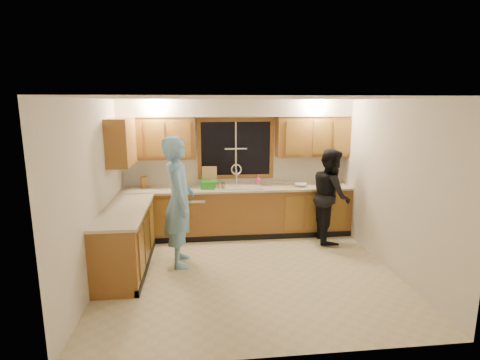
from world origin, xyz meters
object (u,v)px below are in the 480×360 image
object	(u,v)px
sink	(237,190)
dishwasher	(192,216)
soap_bottle	(258,180)
bowl	(301,185)
knife_block	(144,182)
dish_crate	(210,184)
woman	(331,195)
stove	(118,254)
man	(179,202)

from	to	relation	value
sink	dishwasher	size ratio (longest dim) A/B	1.05
soap_bottle	bowl	world-z (taller)	soap_bottle
knife_block	bowl	bearing A→B (deg)	-23.32
knife_block	dish_crate	xyz separation A→B (m)	(1.19, -0.18, -0.03)
dish_crate	soap_bottle	bearing A→B (deg)	10.12
dishwasher	dish_crate	bearing A→B (deg)	-2.40
dishwasher	woman	world-z (taller)	woman
dish_crate	stove	bearing A→B (deg)	-125.64
stove	dish_crate	bearing A→B (deg)	54.36
man	soap_bottle	distance (m)	1.93
sink	dish_crate	xyz separation A→B (m)	(-0.51, -0.03, 0.13)
knife_block	soap_bottle	distance (m)	2.11
man	stove	bearing A→B (deg)	124.11
woman	bowl	bearing A→B (deg)	54.46
sink	dishwasher	bearing A→B (deg)	-179.01
sink	knife_block	bearing A→B (deg)	174.94
sink	dish_crate	bearing A→B (deg)	-176.79
sink	stove	world-z (taller)	sink
dishwasher	stove	distance (m)	2.04
bowl	knife_block	bearing A→B (deg)	175.63
sink	soap_bottle	distance (m)	0.46
woman	dish_crate	size ratio (longest dim) A/B	5.57
dishwasher	stove	size ratio (longest dim) A/B	0.91
sink	bowl	bearing A→B (deg)	-3.39
stove	woman	xyz separation A→B (m)	(3.42, 1.36, 0.39)
dishwasher	knife_block	size ratio (longest dim) A/B	4.06
woman	sink	bearing A→B (deg)	80.45
sink	knife_block	distance (m)	1.71
sink	woman	bearing A→B (deg)	-15.98
sink	bowl	world-z (taller)	sink
sink	dishwasher	distance (m)	0.96
man	dish_crate	world-z (taller)	man
woman	soap_bottle	size ratio (longest dim) A/B	8.28
sink	soap_bottle	world-z (taller)	sink
stove	man	bearing A→B (deg)	39.22
dishwasher	man	size ratio (longest dim) A/B	0.42
man	sink	bearing A→B (deg)	-45.67
man	knife_block	size ratio (longest dim) A/B	9.75
woman	man	bearing A→B (deg)	111.69
dishwasher	dish_crate	xyz separation A→B (m)	(0.34, -0.01, 0.58)
man	bowl	size ratio (longest dim) A/B	8.36
man	dish_crate	bearing A→B (deg)	-28.44
stove	bowl	bearing A→B (deg)	30.50
woman	bowl	size ratio (longest dim) A/B	7.09
soap_bottle	sink	bearing A→B (deg)	-161.60
sink	dish_crate	distance (m)	0.53
dishwasher	sink	bearing A→B (deg)	0.99
woman	knife_block	xyz separation A→B (m)	(-3.32, 0.61, 0.18)
dish_crate	bowl	world-z (taller)	dish_crate
sink	stove	bearing A→B (deg)	-134.61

